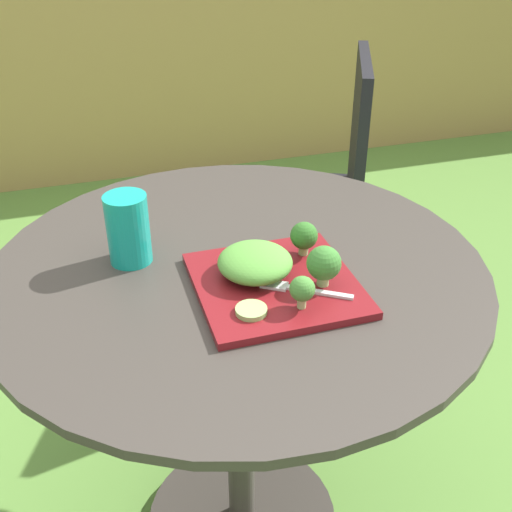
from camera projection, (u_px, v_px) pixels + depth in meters
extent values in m
cube|color=#9E7F47|center=(113.00, 41.00, 2.93)|extent=(8.00, 0.08, 1.33)
cylinder|color=#38332D|center=(238.00, 268.00, 1.14)|extent=(0.89, 0.89, 0.02)
cylinder|color=#38332D|center=(240.00, 409.00, 1.32)|extent=(0.06, 0.06, 0.68)
cube|color=black|center=(289.00, 204.00, 2.02)|extent=(0.58, 0.58, 0.03)
cube|color=black|center=(359.00, 135.00, 1.88)|extent=(0.19, 0.40, 0.45)
cylinder|color=black|center=(242.00, 232.00, 2.31)|extent=(0.02, 0.02, 0.43)
cylinder|color=black|center=(227.00, 288.00, 2.00)|extent=(0.02, 0.02, 0.43)
cylinder|color=black|center=(341.00, 238.00, 2.27)|extent=(0.02, 0.02, 0.43)
cylinder|color=black|center=(341.00, 295.00, 1.97)|extent=(0.02, 0.02, 0.43)
cube|color=maroon|center=(276.00, 285.00, 1.07)|extent=(0.27, 0.27, 0.01)
cylinder|color=#149989|center=(128.00, 229.00, 1.11)|extent=(0.08, 0.08, 0.13)
cylinder|color=#118275|center=(129.00, 239.00, 1.12)|extent=(0.07, 0.07, 0.09)
cube|color=silver|center=(320.00, 292.00, 1.03)|extent=(0.10, 0.07, 0.00)
cube|color=silver|center=(274.00, 285.00, 1.05)|extent=(0.05, 0.04, 0.00)
ellipsoid|color=#519338|center=(255.00, 262.00, 1.07)|extent=(0.13, 0.13, 0.05)
cylinder|color=#99B770|center=(303.00, 250.00, 1.13)|extent=(0.02, 0.02, 0.02)
sphere|color=#2D6623|center=(304.00, 236.00, 1.12)|extent=(0.05, 0.05, 0.05)
cylinder|color=#99B770|center=(302.00, 303.00, 1.00)|extent=(0.01, 0.01, 0.02)
sphere|color=#427F33|center=(302.00, 289.00, 0.98)|extent=(0.04, 0.04, 0.04)
cylinder|color=#99B770|center=(323.00, 280.00, 1.05)|extent=(0.02, 0.02, 0.02)
sphere|color=#38752D|center=(324.00, 263.00, 1.03)|extent=(0.06, 0.06, 0.06)
cylinder|color=#8EB766|center=(251.00, 310.00, 0.99)|extent=(0.05, 0.05, 0.01)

